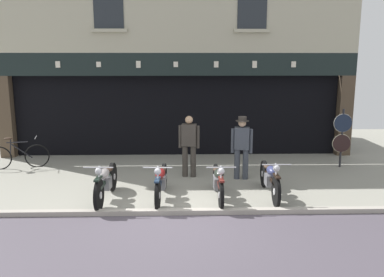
{
  "coord_description": "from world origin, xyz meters",
  "views": [
    {
      "loc": [
        0.14,
        -7.6,
        3.09
      ],
      "look_at": [
        0.41,
        2.73,
        1.05
      ],
      "focal_mm": 37.34,
      "sensor_mm": 36.0,
      "label": 1
    }
  ],
  "objects_px": {
    "tyre_sign_pole": "(342,134)",
    "leaning_bicycle": "(18,156)",
    "shopkeeper_center": "(242,145)",
    "advert_board_near": "(92,107)",
    "motorcycle_center": "(218,181)",
    "motorcycle_left": "(106,181)",
    "motorcycle_center_left": "(161,181)",
    "advert_board_far": "(53,103)",
    "motorcycle_center_right": "(270,178)",
    "salesman_left": "(189,143)"
  },
  "relations": [
    {
      "from": "tyre_sign_pole",
      "to": "leaning_bicycle",
      "type": "bearing_deg",
      "value": 179.36
    },
    {
      "from": "shopkeeper_center",
      "to": "advert_board_near",
      "type": "relative_size",
      "value": 1.81
    },
    {
      "from": "motorcycle_center",
      "to": "shopkeeper_center",
      "type": "xyz_separation_m",
      "value": [
        0.75,
        1.55,
        0.5
      ]
    },
    {
      "from": "motorcycle_left",
      "to": "advert_board_near",
      "type": "height_order",
      "value": "advert_board_near"
    },
    {
      "from": "shopkeeper_center",
      "to": "advert_board_near",
      "type": "xyz_separation_m",
      "value": [
        -4.49,
        2.89,
        0.66
      ]
    },
    {
      "from": "motorcycle_left",
      "to": "motorcycle_center_left",
      "type": "relative_size",
      "value": 1.01
    },
    {
      "from": "advert_board_far",
      "to": "motorcycle_center_left",
      "type": "bearing_deg",
      "value": -49.87
    },
    {
      "from": "motorcycle_center_right",
      "to": "advert_board_far",
      "type": "distance_m",
      "value": 7.63
    },
    {
      "from": "leaning_bicycle",
      "to": "advert_board_near",
      "type": "bearing_deg",
      "value": 119.07
    },
    {
      "from": "advert_board_far",
      "to": "leaning_bicycle",
      "type": "height_order",
      "value": "advert_board_far"
    },
    {
      "from": "motorcycle_left",
      "to": "shopkeeper_center",
      "type": "height_order",
      "value": "shopkeeper_center"
    },
    {
      "from": "salesman_left",
      "to": "tyre_sign_pole",
      "type": "relative_size",
      "value": 0.96
    },
    {
      "from": "salesman_left",
      "to": "advert_board_near",
      "type": "xyz_separation_m",
      "value": [
        -3.12,
        2.65,
        0.67
      ]
    },
    {
      "from": "shopkeeper_center",
      "to": "motorcycle_center",
      "type": "bearing_deg",
      "value": 73.52
    },
    {
      "from": "motorcycle_center_right",
      "to": "advert_board_far",
      "type": "xyz_separation_m",
      "value": [
        -6.19,
        4.26,
        1.28
      ]
    },
    {
      "from": "motorcycle_left",
      "to": "motorcycle_center",
      "type": "xyz_separation_m",
      "value": [
        2.51,
        -0.0,
        -0.01
      ]
    },
    {
      "from": "shopkeeper_center",
      "to": "advert_board_near",
      "type": "distance_m",
      "value": 5.38
    },
    {
      "from": "advert_board_near",
      "to": "leaning_bicycle",
      "type": "xyz_separation_m",
      "value": [
        -1.8,
        -1.68,
        -1.21
      ]
    },
    {
      "from": "salesman_left",
      "to": "leaning_bicycle",
      "type": "height_order",
      "value": "salesman_left"
    },
    {
      "from": "leaning_bicycle",
      "to": "motorcycle_center",
      "type": "bearing_deg",
      "value": 49.63
    },
    {
      "from": "tyre_sign_pole",
      "to": "leaning_bicycle",
      "type": "relative_size",
      "value": 1.02
    },
    {
      "from": "motorcycle_center",
      "to": "advert_board_near",
      "type": "bearing_deg",
      "value": -49.95
    },
    {
      "from": "advert_board_far",
      "to": "leaning_bicycle",
      "type": "relative_size",
      "value": 0.59
    },
    {
      "from": "shopkeeper_center",
      "to": "advert_board_far",
      "type": "distance_m",
      "value": 6.47
    },
    {
      "from": "tyre_sign_pole",
      "to": "motorcycle_center",
      "type": "bearing_deg",
      "value": -145.2
    },
    {
      "from": "advert_board_far",
      "to": "advert_board_near",
      "type": "bearing_deg",
      "value": -0.0
    },
    {
      "from": "shopkeeper_center",
      "to": "salesman_left",
      "type": "bearing_deg",
      "value": -0.85
    },
    {
      "from": "motorcycle_center_right",
      "to": "tyre_sign_pole",
      "type": "relative_size",
      "value": 1.18
    },
    {
      "from": "motorcycle_center",
      "to": "tyre_sign_pole",
      "type": "distance_m",
      "value": 4.69
    },
    {
      "from": "motorcycle_center_left",
      "to": "motorcycle_center",
      "type": "height_order",
      "value": "same"
    },
    {
      "from": "advert_board_far",
      "to": "leaning_bicycle",
      "type": "distance_m",
      "value": 2.22
    },
    {
      "from": "shopkeeper_center",
      "to": "motorcycle_center_left",
      "type": "bearing_deg",
      "value": 45.6
    },
    {
      "from": "advert_board_near",
      "to": "advert_board_far",
      "type": "xyz_separation_m",
      "value": [
        -1.24,
        0.0,
        0.13
      ]
    },
    {
      "from": "tyre_sign_pole",
      "to": "motorcycle_left",
      "type": "bearing_deg",
      "value": -157.26
    },
    {
      "from": "motorcycle_left",
      "to": "salesman_left",
      "type": "distance_m",
      "value": 2.64
    },
    {
      "from": "salesman_left",
      "to": "tyre_sign_pole",
      "type": "height_order",
      "value": "tyre_sign_pole"
    },
    {
      "from": "motorcycle_left",
      "to": "salesman_left",
      "type": "xyz_separation_m",
      "value": [
        1.89,
        1.79,
        0.48
      ]
    },
    {
      "from": "motorcycle_center_left",
      "to": "tyre_sign_pole",
      "type": "bearing_deg",
      "value": -149.78
    },
    {
      "from": "motorcycle_center_right",
      "to": "shopkeeper_center",
      "type": "xyz_separation_m",
      "value": [
        -0.46,
        1.37,
        0.49
      ]
    },
    {
      "from": "motorcycle_left",
      "to": "tyre_sign_pole",
      "type": "distance_m",
      "value": 6.89
    },
    {
      "from": "motorcycle_center_left",
      "to": "shopkeeper_center",
      "type": "xyz_separation_m",
      "value": [
        2.03,
        1.5,
        0.5
      ]
    },
    {
      "from": "shopkeeper_center",
      "to": "leaning_bicycle",
      "type": "relative_size",
      "value": 0.99
    },
    {
      "from": "motorcycle_center_left",
      "to": "advert_board_near",
      "type": "height_order",
      "value": "advert_board_near"
    },
    {
      "from": "motorcycle_center",
      "to": "advert_board_near",
      "type": "distance_m",
      "value": 5.92
    },
    {
      "from": "motorcycle_left",
      "to": "advert_board_near",
      "type": "bearing_deg",
      "value": -71.97
    },
    {
      "from": "advert_board_near",
      "to": "tyre_sign_pole",
      "type": "bearing_deg",
      "value": -13.26
    },
    {
      "from": "motorcycle_center",
      "to": "salesman_left",
      "type": "height_order",
      "value": "salesman_left"
    },
    {
      "from": "motorcycle_center",
      "to": "advert_board_far",
      "type": "distance_m",
      "value": 6.8
    },
    {
      "from": "salesman_left",
      "to": "motorcycle_center",
      "type": "bearing_deg",
      "value": 117.7
    },
    {
      "from": "tyre_sign_pole",
      "to": "advert_board_near",
      "type": "distance_m",
      "value": 7.8
    }
  ]
}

